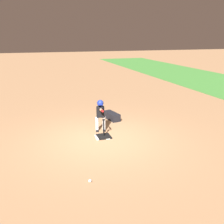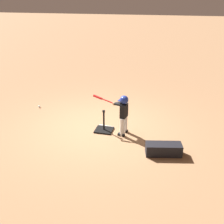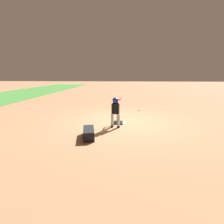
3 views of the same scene
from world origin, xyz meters
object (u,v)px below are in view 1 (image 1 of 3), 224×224
batting_tee (104,135)px  batter_child (100,112)px  equipment_bag (112,116)px  baseball (90,181)px

batting_tee → batter_child: bearing=175.9°
batting_tee → batter_child: (-0.53, 0.04, 0.63)m
batting_tee → batter_child: 0.82m
batting_tee → equipment_bag: batting_tee is taller
baseball → batting_tee: bearing=157.6°
batter_child → baseball: (3.07, -1.08, -0.66)m
batting_tee → baseball: (2.55, -1.05, -0.03)m
baseball → equipment_bag: bearing=156.4°
batting_tee → equipment_bag: (-1.68, 0.80, 0.07)m
batter_child → baseball: batter_child is taller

